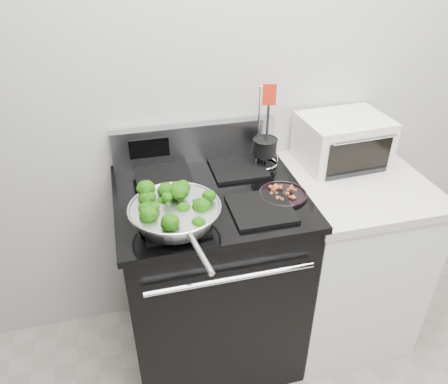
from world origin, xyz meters
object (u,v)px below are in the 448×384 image
object	(u,v)px
gas_range	(211,274)
toaster_oven	(343,140)
skillet	(175,213)
bacon_plate	(283,192)
utensil_holder	(265,151)

from	to	relation	value
gas_range	toaster_oven	distance (m)	0.89
skillet	bacon_plate	size ratio (longest dim) A/B	2.75
gas_range	utensil_holder	size ratio (longest dim) A/B	2.89
gas_range	utensil_holder	bearing A→B (deg)	30.55
skillet	utensil_holder	bearing A→B (deg)	29.25
skillet	bacon_plate	world-z (taller)	skillet
bacon_plate	skillet	bearing A→B (deg)	-168.68
gas_range	skillet	bearing A→B (deg)	-132.05
toaster_oven	bacon_plate	bearing A→B (deg)	-149.50
bacon_plate	toaster_oven	bearing A→B (deg)	33.75
skillet	utensil_holder	distance (m)	0.60
skillet	bacon_plate	bearing A→B (deg)	2.72
toaster_oven	skillet	bearing A→B (deg)	-160.66
bacon_plate	gas_range	bearing A→B (deg)	161.69
bacon_plate	utensil_holder	distance (m)	0.28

